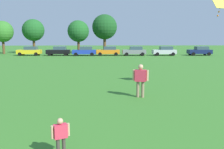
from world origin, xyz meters
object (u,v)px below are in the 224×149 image
Objects in this scene: parked_car_gray_4 at (134,51)px; tree_far_left at (3,32)px; child_kite_flyer at (60,134)px; parked_car_black_1 at (59,51)px; kite at (220,5)px; parked_car_orange_3 at (108,51)px; tree_left at (33,30)px; parked_car_yellow_0 at (30,51)px; adult_bystander at (140,78)px; parked_car_silver_5 at (165,51)px; parked_car_blue_2 at (85,51)px; tree_right at (78,31)px; parked_car_navy_6 at (200,51)px; tree_far_right at (105,27)px.

tree_far_left reaches higher than parked_car_gray_4.
parked_car_black_1 is (-7.16, 38.39, 0.23)m from child_kite_flyer.
kite reaches higher than parked_car_gray_4.
parked_car_orange_3 is 1.00× the size of parked_car_gray_4.
parked_car_black_1 is 0.59× the size of tree_left.
tree_left is (-1.29, 7.42, 4.06)m from parked_car_yellow_0.
kite is at bearing -147.56° from adult_bystander.
child_kite_flyer is 0.24× the size of parked_car_silver_5.
parked_car_orange_3 is (14.67, -0.50, 0.00)m from parked_car_yellow_0.
parked_car_orange_3 is 0.64× the size of tree_far_left.
kite is 45.05m from tree_far_left.
parked_car_blue_2 is 9.23m from parked_car_gray_4.
parked_car_black_1 is 13.83m from tree_far_left.
parked_car_silver_5 is (25.16, -0.89, 0.00)m from parked_car_yellow_0.
parked_car_black_1 is (-15.03, 30.60, -4.16)m from kite.
tree_right is (-10.90, 5.48, 3.76)m from parked_car_gray_4.
kite is 0.25× the size of parked_car_navy_6.
kite reaches higher than parked_car_navy_6.
tree_far_right is at bearing -117.12° from parked_car_blue_2.
tree_right is (15.48, -0.47, 0.08)m from tree_far_left.
tree_right reaches higher than parked_car_black_1.
tree_far_right is at bearing 18.99° from tree_right.
child_kite_flyer is 39.69m from parked_car_silver_5.
kite is 0.13× the size of tree_far_right.
adult_bystander is 0.41× the size of parked_car_blue_2.
child_kite_flyer is 0.24× the size of parked_car_blue_2.
kite reaches higher than parked_car_blue_2.
tree_left reaches higher than tree_far_left.
parked_car_silver_5 is at bearing -92.31° from adult_bystander.
tree_right reaches higher than child_kite_flyer.
parked_car_gray_4 is 22.75m from tree_left.
parked_car_orange_3 is (2.12, 38.02, 0.23)m from child_kite_flyer.
tree_far_right is at bearing 63.79° from child_kite_flyer.
adult_bystander is 0.41× the size of parked_car_yellow_0.
kite is 31.05m from parked_car_orange_3.
tree_far_right is at bearing -142.45° from parked_car_black_1.
tree_left reaches higher than parked_car_orange_3.
parked_car_gray_4 is at bearing -0.48° from parked_car_silver_5.
tree_right is (9.91, -2.78, -0.30)m from tree_left.
parked_car_blue_2 and parked_car_orange_3 have the same top height.
tree_right is (-23.28, 5.46, 3.76)m from parked_car_navy_6.
tree_far_right is (-11.13, 7.39, 4.71)m from parked_car_silver_5.
parked_car_gray_4 is 5.64m from parked_car_silver_5.
tree_far_right reaches higher than parked_car_silver_5.
parked_car_silver_5 is at bearing -10.61° from tree_far_left.
adult_bystander is at bearing 99.67° from parked_car_blue_2.
tree_far_left is 0.98× the size of tree_right.
tree_far_right is at bearing 99.74° from kite.
tree_far_right is (-17.86, 7.32, 4.71)m from parked_car_navy_6.
parked_car_yellow_0 is (-12.56, 38.52, 0.23)m from child_kite_flyer.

